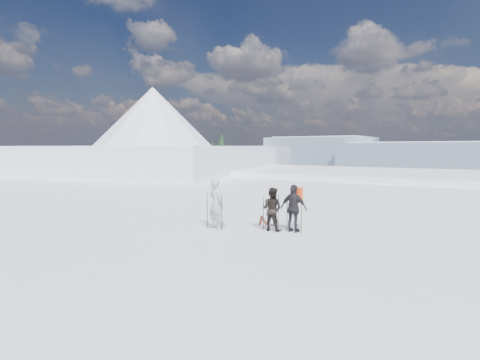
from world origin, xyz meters
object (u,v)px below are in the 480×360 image
object	(u,v)px
skier_grey	(216,204)
skier_pack	(294,208)
skier_dark	(272,209)
skis_loose	(262,220)

from	to	relation	value
skier_grey	skier_pack	distance (m)	2.71
skier_dark	skier_pack	distance (m)	0.75
skier_dark	skis_loose	world-z (taller)	skier_dark
skier_grey	skis_loose	size ratio (longest dim) A/B	1.13
skier_grey	skier_dark	world-z (taller)	skier_grey
skier_dark	skis_loose	size ratio (longest dim) A/B	0.95
skier_pack	skier_dark	bearing A→B (deg)	17.22
skier_pack	skis_loose	world-z (taller)	skier_pack
skier_grey	skier_dark	xyz separation A→B (m)	(1.83, 0.73, -0.14)
skier_dark	skier_pack	size ratio (longest dim) A/B	0.93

